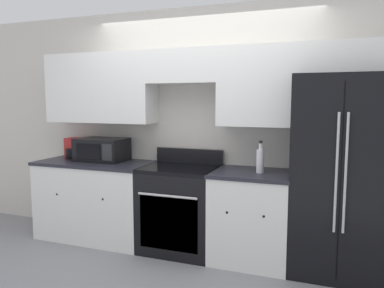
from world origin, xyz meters
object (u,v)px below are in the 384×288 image
microwave (102,150)px  bottle (260,160)px  oven_range (180,208)px  refrigerator (340,175)px

microwave → bottle: bottle is taller
oven_range → bottle: 1.02m
microwave → oven_range: bearing=-4.4°
oven_range → microwave: size_ratio=1.90×
microwave → bottle: bearing=-2.8°
refrigerator → microwave: size_ratio=3.26×
oven_range → refrigerator: (1.56, 0.07, 0.46)m
oven_range → bottle: size_ratio=3.38×
refrigerator → bottle: 0.73m
oven_range → bottle: bearing=-1.0°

